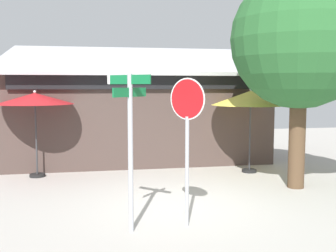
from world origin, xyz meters
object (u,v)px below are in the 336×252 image
(street_sign_post, at_px, (130,135))
(patio_umbrella_crimson_left, at_px, (35,99))
(shade_tree, at_px, (310,43))
(patio_umbrella_mustard_center, at_px, (251,99))
(stop_sign, at_px, (187,124))

(street_sign_post, distance_m, patio_umbrella_crimson_left, 5.34)
(street_sign_post, xyz_separation_m, shade_tree, (4.66, 2.24, 1.89))
(patio_umbrella_crimson_left, xyz_separation_m, patio_umbrella_mustard_center, (6.19, -0.54, 0.01))
(patio_umbrella_mustard_center, bearing_deg, street_sign_post, -132.75)
(stop_sign, distance_m, patio_umbrella_mustard_center, 5.15)
(stop_sign, bearing_deg, patio_umbrella_mustard_center, 55.21)
(street_sign_post, relative_size, stop_sign, 1.02)
(patio_umbrella_mustard_center, bearing_deg, patio_umbrella_crimson_left, 175.05)
(patio_umbrella_mustard_center, xyz_separation_m, shade_tree, (0.68, -2.07, 1.42))
(patio_umbrella_crimson_left, bearing_deg, stop_sign, -55.57)
(street_sign_post, xyz_separation_m, patio_umbrella_crimson_left, (-2.22, 4.84, 0.47))
(street_sign_post, relative_size, patio_umbrella_mustard_center, 1.11)
(patio_umbrella_mustard_center, bearing_deg, stop_sign, -124.79)
(stop_sign, relative_size, patio_umbrella_crimson_left, 1.11)
(patio_umbrella_crimson_left, distance_m, patio_umbrella_mustard_center, 6.22)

